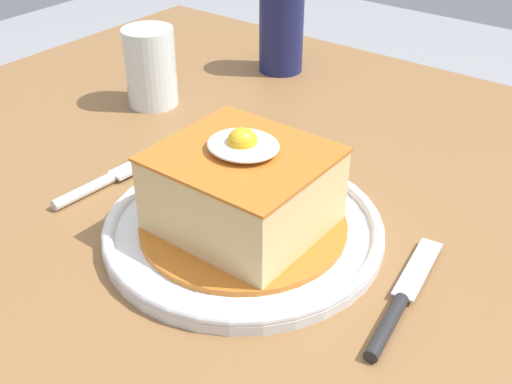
{
  "coord_description": "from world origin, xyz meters",
  "views": [
    {
      "loc": [
        0.27,
        -0.5,
        1.12
      ],
      "look_at": [
        -0.04,
        -0.09,
        0.79
      ],
      "focal_mm": 44.37,
      "sensor_mm": 36.0,
      "label": 1
    }
  ],
  "objects_px": {
    "fork": "(100,183)",
    "soda_can": "(281,31)",
    "knife": "(397,308)",
    "drinking_glass": "(151,72)",
    "main_plate": "(243,228)"
  },
  "relations": [
    {
      "from": "fork",
      "to": "soda_can",
      "type": "relative_size",
      "value": 1.14
    },
    {
      "from": "knife",
      "to": "drinking_glass",
      "type": "xyz_separation_m",
      "value": [
        -0.45,
        0.17,
        0.04
      ]
    },
    {
      "from": "main_plate",
      "to": "knife",
      "type": "height_order",
      "value": "main_plate"
    },
    {
      "from": "fork",
      "to": "knife",
      "type": "xyz_separation_m",
      "value": [
        0.35,
        0.02,
        0.0
      ]
    },
    {
      "from": "main_plate",
      "to": "drinking_glass",
      "type": "xyz_separation_m",
      "value": [
        -0.29,
        0.16,
        0.04
      ]
    },
    {
      "from": "drinking_glass",
      "to": "knife",
      "type": "bearing_deg",
      "value": -20.71
    },
    {
      "from": "fork",
      "to": "knife",
      "type": "relative_size",
      "value": 0.86
    },
    {
      "from": "main_plate",
      "to": "drinking_glass",
      "type": "distance_m",
      "value": 0.33
    },
    {
      "from": "fork",
      "to": "drinking_glass",
      "type": "xyz_separation_m",
      "value": [
        -0.11,
        0.19,
        0.04
      ]
    },
    {
      "from": "knife",
      "to": "drinking_glass",
      "type": "height_order",
      "value": "drinking_glass"
    },
    {
      "from": "main_plate",
      "to": "knife",
      "type": "relative_size",
      "value": 1.63
    },
    {
      "from": "knife",
      "to": "fork",
      "type": "bearing_deg",
      "value": -176.84
    },
    {
      "from": "main_plate",
      "to": "soda_can",
      "type": "bearing_deg",
      "value": 120.69
    },
    {
      "from": "main_plate",
      "to": "soda_can",
      "type": "height_order",
      "value": "soda_can"
    },
    {
      "from": "fork",
      "to": "drinking_glass",
      "type": "bearing_deg",
      "value": 119.78
    }
  ]
}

